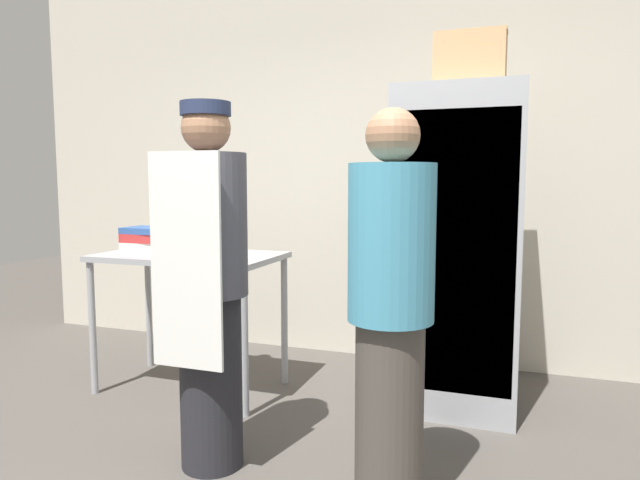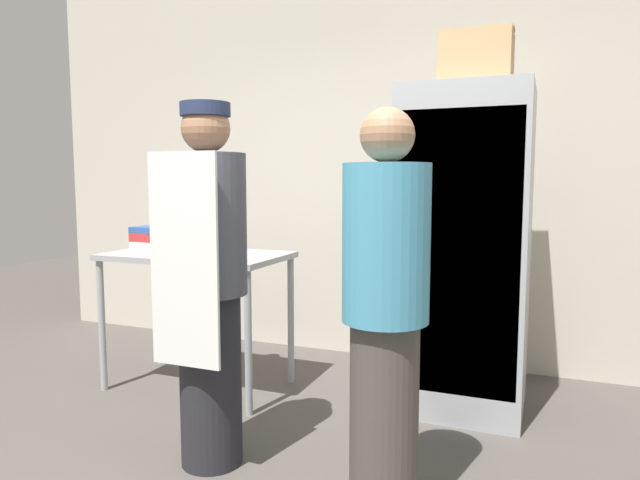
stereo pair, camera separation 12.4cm
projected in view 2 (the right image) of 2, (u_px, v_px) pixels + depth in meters
The scene contains 9 objects.
back_wall at pixel (405, 157), 4.29m from camera, with size 6.40×0.12×3.08m, color beige.
refrigerator at pixel (464, 251), 3.37m from camera, with size 0.73×0.70×1.90m.
prep_counter at pixel (197, 269), 3.73m from camera, with size 1.16×0.66×0.90m.
donut_box at pixel (203, 250), 3.52m from camera, with size 0.26×0.21×0.25m.
blender_pitcher at pixel (219, 233), 3.88m from camera, with size 0.14×0.14×0.25m.
binder_stack at pixel (156, 237), 3.98m from camera, with size 0.29×0.26×0.15m.
cardboard_storage_box at pixel (476, 59), 3.21m from camera, with size 0.40×0.28×0.31m.
person_baker at pixel (208, 281), 2.68m from camera, with size 0.36×0.38×1.72m.
person_customer at pixel (385, 311), 2.30m from camera, with size 0.35×0.35×1.65m.
Camera 2 is at (1.03, -1.85, 1.37)m, focal length 32.00 mm.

